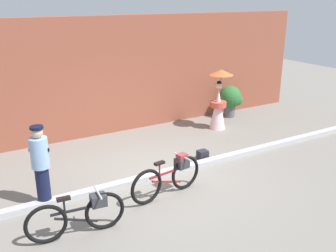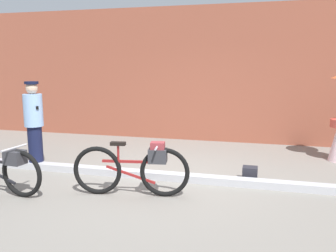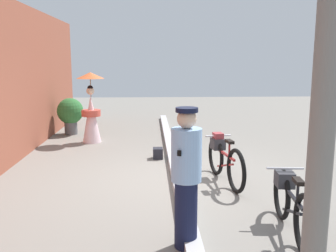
{
  "view_description": "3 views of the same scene",
  "coord_description": "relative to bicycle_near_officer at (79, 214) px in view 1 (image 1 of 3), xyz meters",
  "views": [
    {
      "loc": [
        -3.76,
        -6.81,
        3.87
      ],
      "look_at": [
        0.57,
        0.64,
        0.92
      ],
      "focal_mm": 40.84,
      "sensor_mm": 36.0,
      "label": 1
    },
    {
      "loc": [
        1.45,
        -5.46,
        1.89
      ],
      "look_at": [
        -0.02,
        0.22,
        0.88
      ],
      "focal_mm": 37.37,
      "sensor_mm": 36.0,
      "label": 2
    },
    {
      "loc": [
        -6.49,
        0.47,
        2.11
      ],
      "look_at": [
        0.01,
        0.16,
        0.96
      ],
      "focal_mm": 39.68,
      "sensor_mm": 36.0,
      "label": 3
    }
  ],
  "objects": [
    {
      "name": "ground_plane",
      "position": [
        2.25,
        1.25,
        -0.39
      ],
      "size": [
        30.0,
        30.0,
        0.0
      ],
      "primitive_type": "plane",
      "color": "gray"
    },
    {
      "name": "building_wall",
      "position": [
        2.25,
        4.71,
        1.28
      ],
      "size": [
        14.0,
        0.4,
        3.35
      ],
      "primitive_type": "cube",
      "color": "brown",
      "rests_on": "ground_plane"
    },
    {
      "name": "sidewalk_curb",
      "position": [
        2.25,
        1.25,
        -0.33
      ],
      "size": [
        14.0,
        0.2,
        0.12
      ],
      "primitive_type": "cube",
      "color": "#B2B2B7",
      "rests_on": "ground_plane"
    },
    {
      "name": "bicycle_near_officer",
      "position": [
        0.0,
        0.0,
        0.0
      ],
      "size": [
        1.68,
        0.48,
        0.77
      ],
      "color": "black",
      "rests_on": "ground_plane"
    },
    {
      "name": "bicycle_far_side",
      "position": [
        2.0,
        0.43,
        0.03
      ],
      "size": [
        1.72,
        0.48,
        0.81
      ],
      "color": "black",
      "rests_on": "ground_plane"
    },
    {
      "name": "person_officer",
      "position": [
        -0.29,
        1.32,
        0.46
      ],
      "size": [
        0.35,
        0.34,
        1.61
      ],
      "color": "#141938",
      "rests_on": "ground_plane"
    },
    {
      "name": "person_with_parasol",
      "position": [
        5.36,
        3.25,
        0.48
      ],
      "size": [
        0.71,
        0.71,
        1.81
      ],
      "color": "silver",
      "rests_on": "ground_plane"
    },
    {
      "name": "potted_plant_by_door",
      "position": [
        6.46,
        4.0,
        0.23
      ],
      "size": [
        0.76,
        0.74,
        1.05
      ],
      "color": "#59595B",
      "rests_on": "ground_plane"
    },
    {
      "name": "backpack_on_pavement",
      "position": [
        3.62,
        1.55,
        -0.27
      ],
      "size": [
        0.25,
        0.21,
        0.23
      ],
      "color": "#26262D",
      "rests_on": "ground_plane"
    }
  ]
}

